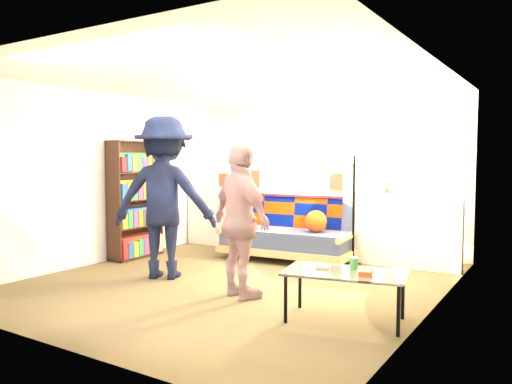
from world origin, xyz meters
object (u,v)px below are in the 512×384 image
Objects in this scene: person_right at (241,221)px; futon_sofa at (290,233)px; bookshelf at (135,204)px; floor_lamp at (356,180)px; coffee_table at (346,275)px; person_left at (164,198)px.

futon_sofa is at bearing -51.96° from person_right.
bookshelf is 1.04× the size of floor_lamp.
bookshelf is at bearing -151.20° from futon_sofa.
futon_sofa is 2.15m from person_right.
coffee_table is (1.73, -2.17, 0.04)m from futon_sofa.
bookshelf is at bearing 164.12° from coffee_table.
coffee_table is 0.71× the size of floor_lamp.
bookshelf is 2.68m from person_right.
person_left reaches higher than futon_sofa.
person_right is at bearing -76.09° from futon_sofa.
floor_lamp is (-0.77, 2.26, 0.76)m from coffee_table.
floor_lamp is (0.96, 0.09, 0.80)m from futon_sofa.
person_right is (-1.23, 0.13, 0.39)m from coffee_table.
person_right is at bearing -101.94° from floor_lamp.
person_right is at bearing 144.17° from person_left.
coffee_table is 0.73× the size of person_right.
coffee_table is at bearing -161.81° from person_right.
futon_sofa is at bearing 28.80° from bookshelf.
person_left is at bearing 171.48° from coffee_table.
person_right is (-0.45, -2.13, -0.37)m from floor_lamp.
bookshelf is 3.91m from coffee_table.
person_right reaches higher than futon_sofa.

